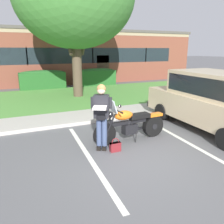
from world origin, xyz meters
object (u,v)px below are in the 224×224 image
object	(u,v)px
rider_person	(101,112)
hedge_left	(43,79)
brick_building	(22,56)
hedge_center_left	(97,77)
handbag	(115,146)
motorcycle	(133,124)
parked_suv_adjacent	(214,100)

from	to	relation	value
rider_person	hedge_left	xyz separation A→B (m)	(-0.01, 10.40, -0.36)
hedge_left	brick_building	size ratio (longest dim) A/B	0.11
hedge_center_left	brick_building	world-z (taller)	brick_building
rider_person	handbag	size ratio (longest dim) A/B	4.74
handbag	rider_person	bearing A→B (deg)	134.83
handbag	brick_building	world-z (taller)	brick_building
hedge_left	hedge_center_left	world-z (taller)	same
hedge_left	handbag	bearing A→B (deg)	-88.55
motorcycle	rider_person	world-z (taller)	rider_person
motorcycle	handbag	distance (m)	0.98
rider_person	hedge_center_left	bearing A→B (deg)	70.07
hedge_left	hedge_center_left	bearing A→B (deg)	0.00
handbag	parked_suv_adjacent	bearing A→B (deg)	4.52
hedge_left	brick_building	world-z (taller)	brick_building
handbag	hedge_center_left	size ratio (longest dim) A/B	0.14
handbag	hedge_left	distance (m)	10.69
motorcycle	hedge_left	bearing A→B (deg)	95.85
motorcycle	parked_suv_adjacent	world-z (taller)	parked_suv_adjacent
rider_person	brick_building	size ratio (longest dim) A/B	0.06
motorcycle	brick_building	bearing A→B (deg)	96.07
motorcycle	parked_suv_adjacent	bearing A→B (deg)	-4.43
handbag	hedge_center_left	bearing A→B (deg)	71.81
hedge_left	hedge_center_left	size ratio (longest dim) A/B	1.10
handbag	hedge_left	xyz separation A→B (m)	(-0.27, 10.67, 0.51)
parked_suv_adjacent	hedge_left	xyz separation A→B (m)	(-3.87, 10.39, -0.30)
hedge_center_left	motorcycle	bearing A→B (deg)	-105.05
parked_suv_adjacent	brick_building	bearing A→B (deg)	105.15
handbag	parked_suv_adjacent	size ratio (longest dim) A/B	0.07
parked_suv_adjacent	hedge_left	world-z (taller)	parked_suv_adjacent
parked_suv_adjacent	hedge_center_left	bearing A→B (deg)	90.50
rider_person	hedge_left	size ratio (longest dim) A/B	0.59
parked_suv_adjacent	rider_person	bearing A→B (deg)	-179.74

